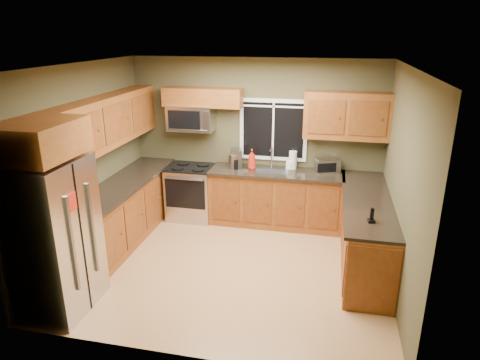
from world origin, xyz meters
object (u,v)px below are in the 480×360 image
at_px(microwave, 191,118).
at_px(toaster_oven, 327,165).
at_px(kettle, 234,161).
at_px(range, 191,192).
at_px(refrigerator, 54,237).
at_px(paper_towel_roll, 293,160).
at_px(soap_bottle_a, 252,159).
at_px(soap_bottle_b, 289,163).
at_px(cordless_phone, 371,218).
at_px(coffee_maker, 236,159).

xyz_separation_m(microwave, toaster_oven, (2.26, 0.01, -0.68)).
xyz_separation_m(toaster_oven, kettle, (-1.51, -0.13, 0.02)).
relative_size(microwave, toaster_oven, 1.76).
height_order(range, microwave, microwave).
height_order(refrigerator, toaster_oven, refrigerator).
distance_m(kettle, paper_towel_roll, 0.97).
height_order(refrigerator, kettle, refrigerator).
bearing_deg(soap_bottle_a, kettle, -173.90).
xyz_separation_m(soap_bottle_b, cordless_phone, (1.18, -1.86, -0.04)).
relative_size(microwave, cordless_phone, 4.22).
relative_size(toaster_oven, cordless_phone, 2.40).
bearing_deg(cordless_phone, refrigerator, -162.89).
xyz_separation_m(coffee_maker, paper_towel_roll, (0.92, 0.14, 0.00)).
distance_m(soap_bottle_a, cordless_phone, 2.49).
bearing_deg(range, soap_bottle_a, 2.78).
bearing_deg(microwave, kettle, -8.86).
bearing_deg(toaster_oven, microwave, -179.72).
bearing_deg(toaster_oven, paper_towel_roll, 173.54).
xyz_separation_m(microwave, coffee_maker, (0.78, -0.07, -0.64)).
distance_m(range, soap_bottle_a, 1.22).
bearing_deg(paper_towel_roll, toaster_oven, -6.46).
distance_m(refrigerator, soap_bottle_b, 3.76).
bearing_deg(toaster_oven, coffee_maker, -176.89).
bearing_deg(soap_bottle_b, paper_towel_roll, 31.72).
bearing_deg(microwave, cordless_phone, -32.91).
bearing_deg(soap_bottle_b, range, -173.92).
height_order(refrigerator, cordless_phone, refrigerator).
height_order(toaster_oven, soap_bottle_a, soap_bottle_a).
bearing_deg(soap_bottle_a, soap_bottle_b, 11.72).
distance_m(coffee_maker, soap_bottle_b, 0.87).
xyz_separation_m(refrigerator, paper_towel_roll, (2.39, 2.98, 0.19)).
height_order(soap_bottle_a, cordless_phone, soap_bottle_a).
distance_m(paper_towel_roll, soap_bottle_a, 0.68).
height_order(microwave, toaster_oven, microwave).
height_order(range, paper_towel_roll, paper_towel_roll).
height_order(microwave, soap_bottle_b, microwave).
relative_size(microwave, soap_bottle_a, 2.28).
distance_m(kettle, cordless_phone, 2.69).
relative_size(range, cordless_phone, 5.20).
height_order(paper_towel_roll, soap_bottle_b, paper_towel_roll).
relative_size(range, paper_towel_roll, 2.86).
relative_size(range, soap_bottle_a, 2.81).
relative_size(paper_towel_roll, soap_bottle_a, 0.98).
xyz_separation_m(soap_bottle_a, cordless_phone, (1.78, -1.74, -0.11)).
height_order(kettle, paper_towel_roll, paper_towel_roll).
height_order(coffee_maker, kettle, coffee_maker).
bearing_deg(kettle, refrigerator, -117.28).
bearing_deg(range, toaster_oven, 3.73).
bearing_deg(paper_towel_roll, cordless_phone, -59.47).
relative_size(toaster_oven, kettle, 1.47).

